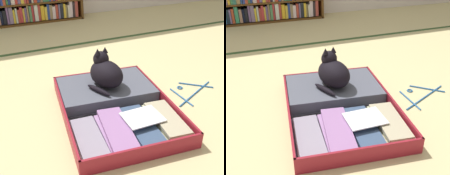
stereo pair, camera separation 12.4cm
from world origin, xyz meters
TOP-DOWN VIEW (x-y plane):
  - ground_plane at (0.00, 0.00)m, footprint 10.00×10.00m
  - tatami_border at (0.00, 1.25)m, footprint 4.80×0.05m
  - open_suitcase at (0.07, 0.04)m, footprint 0.73×0.93m
  - black_cat at (0.08, 0.19)m, footprint 0.25×0.30m
  - clothes_hanger at (0.64, -0.00)m, footprint 0.41×0.29m

SIDE VIEW (x-z plane):
  - ground_plane at x=0.00m, z-range 0.00..0.00m
  - tatami_border at x=0.00m, z-range 0.00..0.00m
  - clothes_hanger at x=0.64m, z-range 0.00..0.01m
  - open_suitcase at x=0.07m, z-range -0.01..0.09m
  - black_cat at x=0.08m, z-range 0.06..0.31m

